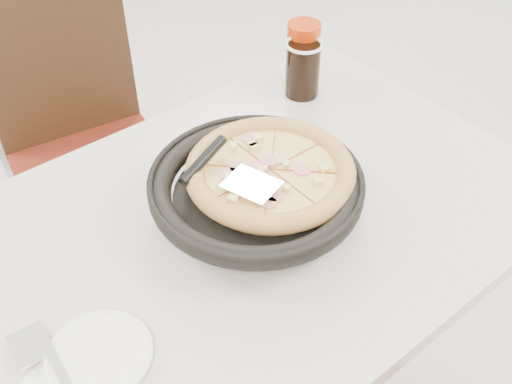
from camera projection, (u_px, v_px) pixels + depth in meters
floor at (215, 356)px, 1.79m from camera, size 7.00×7.00×0.00m
main_table at (248, 329)px, 1.42m from camera, size 1.30×0.95×0.75m
chair_far at (95, 164)px, 1.72m from camera, size 0.48×0.48×0.95m
trivet at (273, 192)px, 1.19m from camera, size 0.13×0.13×0.04m
pizza_pan at (256, 195)px, 1.15m from camera, size 0.36×0.36×0.01m
pizza at (270, 178)px, 1.16m from camera, size 0.33×0.33×0.02m
pizza_server at (251, 184)px, 1.09m from camera, size 0.10×0.11×0.00m
side_plate at (100, 356)px, 0.92m from camera, size 0.18×0.18×0.01m
fork at (61, 373)px, 0.89m from camera, size 0.02×0.14×0.00m
cola_glass at (303, 71)px, 1.44m from camera, size 0.09×0.09×0.13m
red_cup at (303, 54)px, 1.47m from camera, size 0.09×0.09×0.16m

